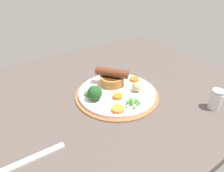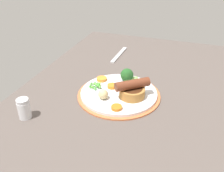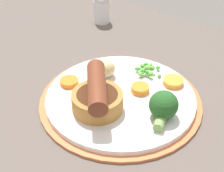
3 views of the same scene
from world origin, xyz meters
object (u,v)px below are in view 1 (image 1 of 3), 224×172
Objects in this scene: fork at (26,161)px; sausage_pudding at (112,78)px; potato_chunk_0 at (137,87)px; dinner_plate at (117,93)px; carrot_slice_4 at (118,96)px; carrot_slice_1 at (117,110)px; pea_pile at (133,101)px; broccoli_floret_near at (94,93)px; carrot_slice_3 at (135,79)px; salt_shaker at (216,99)px.

sausage_pudding is at bearing -154.37° from fork.
dinner_plate is at bearing -32.28° from potato_chunk_0.
sausage_pudding is 8.73cm from carrot_slice_4.
fork is (32.65, 10.38, -0.27)cm from dinner_plate.
carrot_slice_1 reaches higher than fork.
pea_pile is 0.29× the size of fork.
broccoli_floret_near is 7.62cm from carrot_slice_4.
dinner_plate is at bearing 13.70° from carrot_slice_3.
salt_shaker is (-26.74, 14.20, 1.24)cm from carrot_slice_1.
carrot_slice_1 is (6.05, 8.41, 1.32)cm from dinner_plate.
carrot_slice_1 is (5.98, -0.11, -0.48)cm from pea_pile.
carrot_slice_1 is (11.65, 4.87, -1.16)cm from potato_chunk_0.
dinner_plate is at bearing -121.81° from carrot_slice_4.
salt_shaker reaches higher than pea_pile.
salt_shaker is (-53.34, 12.23, 2.83)cm from fork.
sausage_pudding is 1.68× the size of broccoli_floret_near.
sausage_pudding is 9.31cm from potato_chunk_0.
salt_shaker is at bearing 145.84° from pea_pile.
pea_pile reaches higher than carrot_slice_3.
sausage_pudding reaches higher than dinner_plate.
potato_chunk_0 is (-4.30, 8.22, -0.87)cm from sausage_pudding.
salt_shaker reaches higher than broccoli_floret_near.
sausage_pudding is at bearing -62.37° from potato_chunk_0.
salt_shaker is at bearing 139.39° from carrot_slice_4.
pea_pile reaches higher than fork.
fork is (32.58, 1.86, -2.08)cm from pea_pile.
broccoli_floret_near is (9.73, 4.18, -0.27)cm from sausage_pudding.
carrot_slice_3 reaches higher than dinner_plate.
fork is 2.84× the size of salt_shaker.
broccoli_floret_near is 18.18cm from carrot_slice_3.
broccoli_floret_near is (8.36, -9.02, 1.28)cm from pea_pile.
dinner_plate is 34.26cm from fork.
sausage_pudding reaches higher than pea_pile.
carrot_slice_3 is at bearing -131.63° from pea_pile.
pea_pile is 0.80× the size of broccoli_floret_near.
dinner_plate is 5.48× the size of pea_pile.
carrot_slice_1 is at bearing -1.02° from pea_pile.
fork is at bearing 16.75° from carrot_slice_3.
pea_pile is at bearing -175.01° from fork.
fork is (24.22, 10.88, -3.36)cm from broccoli_floret_near.
sausage_pudding is 10.59cm from broccoli_floret_near.
carrot_slice_4 is at bearing -2.77° from potato_chunk_0.
sausage_pudding is 33.49cm from salt_shaker.
fork is (26.60, 1.97, -1.59)cm from carrot_slice_1.
potato_chunk_0 is 38.95cm from fork.
pea_pile is 7.57cm from potato_chunk_0.
pea_pile is 0.81× the size of salt_shaker.
potato_chunk_0 is 0.18× the size of fork.
sausage_pudding is at bearing -95.91° from pea_pile.
dinner_plate is 8.99× the size of carrot_slice_4.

